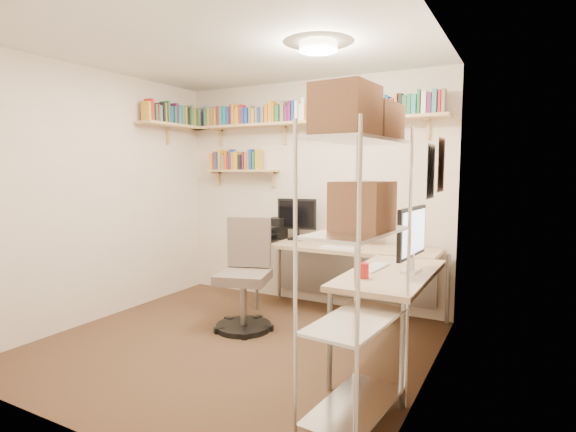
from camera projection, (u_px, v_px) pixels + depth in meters
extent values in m
plane|color=#422A1C|center=(233.00, 345.00, 3.89)|extent=(3.20, 3.20, 0.00)
cube|color=#F2DAC5|center=(309.00, 193.00, 5.08)|extent=(3.20, 0.04, 2.50)
cube|color=#F2DAC5|center=(101.00, 196.00, 4.52)|extent=(0.04, 3.00, 2.50)
cube|color=#F2DAC5|center=(427.00, 209.00, 3.01)|extent=(0.04, 3.00, 2.50)
cube|color=#F2DAC5|center=(71.00, 218.00, 2.45)|extent=(3.20, 0.04, 2.50)
cube|color=silver|center=(229.00, 47.00, 3.64)|extent=(3.20, 3.00, 0.04)
cube|color=silver|center=(441.00, 165.00, 3.47)|extent=(0.01, 0.30, 0.42)
cube|color=silver|center=(431.00, 171.00, 3.12)|extent=(0.01, 0.28, 0.38)
cylinder|color=#FFEAC6|center=(318.00, 47.00, 3.48)|extent=(0.30, 0.30, 0.06)
cube|color=tan|center=(304.00, 123.00, 4.89)|extent=(3.05, 0.25, 0.03)
cube|color=tan|center=(174.00, 126.00, 5.21)|extent=(0.25, 1.00, 0.03)
cube|color=tan|center=(241.00, 171.00, 5.37)|extent=(0.95, 0.20, 0.02)
cube|color=tan|center=(219.00, 134.00, 5.52)|extent=(0.03, 0.20, 0.20)
cube|color=tan|center=(283.00, 131.00, 5.09)|extent=(0.03, 0.20, 0.20)
cube|color=tan|center=(359.00, 127.00, 4.67)|extent=(0.03, 0.20, 0.20)
cube|color=tan|center=(428.00, 124.00, 4.34)|extent=(0.03, 0.20, 0.20)
cube|color=#651A54|center=(199.00, 119.00, 5.57)|extent=(0.04, 0.14, 0.22)
cube|color=gray|center=(202.00, 118.00, 5.54)|extent=(0.04, 0.13, 0.22)
cube|color=black|center=(205.00, 120.00, 5.52)|extent=(0.04, 0.12, 0.17)
cube|color=teal|center=(209.00, 117.00, 5.49)|extent=(0.03, 0.15, 0.24)
cube|color=gold|center=(212.00, 118.00, 5.47)|extent=(0.04, 0.15, 0.22)
cube|color=gray|center=(215.00, 117.00, 5.45)|extent=(0.03, 0.14, 0.23)
cube|color=gold|center=(218.00, 118.00, 5.43)|extent=(0.03, 0.12, 0.21)
cube|color=red|center=(221.00, 116.00, 5.41)|extent=(0.03, 0.12, 0.23)
cube|color=teal|center=(224.00, 116.00, 5.39)|extent=(0.04, 0.15, 0.23)
cube|color=teal|center=(227.00, 117.00, 5.36)|extent=(0.04, 0.11, 0.22)
cube|color=#1E3F9F|center=(230.00, 116.00, 5.34)|extent=(0.04, 0.14, 0.22)
cube|color=red|center=(233.00, 115.00, 5.32)|extent=(0.03, 0.11, 0.24)
cube|color=gold|center=(235.00, 115.00, 5.30)|extent=(0.02, 0.14, 0.24)
cube|color=gold|center=(238.00, 117.00, 5.29)|extent=(0.02, 0.12, 0.18)
cube|color=gold|center=(240.00, 116.00, 5.27)|extent=(0.03, 0.14, 0.20)
cube|color=red|center=(243.00, 115.00, 5.26)|extent=(0.03, 0.11, 0.23)
cube|color=#1E3F9F|center=(245.00, 116.00, 5.24)|extent=(0.04, 0.13, 0.19)
cube|color=#1E3F9F|center=(249.00, 116.00, 5.22)|extent=(0.04, 0.14, 0.19)
cube|color=gray|center=(252.00, 115.00, 5.19)|extent=(0.03, 0.12, 0.21)
cube|color=gold|center=(256.00, 117.00, 5.17)|extent=(0.04, 0.14, 0.17)
cube|color=gray|center=(259.00, 116.00, 5.15)|extent=(0.03, 0.14, 0.18)
cube|color=#1E3F9F|center=(261.00, 116.00, 5.14)|extent=(0.03, 0.12, 0.18)
cube|color=gray|center=(265.00, 116.00, 5.12)|extent=(0.03, 0.13, 0.18)
cube|color=orange|center=(268.00, 114.00, 5.09)|extent=(0.04, 0.11, 0.21)
cube|color=gold|center=(272.00, 112.00, 5.07)|extent=(0.04, 0.12, 0.25)
cube|color=orange|center=(276.00, 113.00, 5.05)|extent=(0.03, 0.15, 0.22)
cube|color=#246C41|center=(279.00, 114.00, 5.02)|extent=(0.04, 0.15, 0.19)
cube|color=gray|center=(284.00, 112.00, 5.00)|extent=(0.04, 0.12, 0.24)
cube|color=#651A54|center=(288.00, 114.00, 4.97)|extent=(0.04, 0.11, 0.18)
cube|color=#651A54|center=(291.00, 112.00, 4.95)|extent=(0.03, 0.13, 0.23)
cube|color=#1E3F9F|center=(295.00, 112.00, 4.93)|extent=(0.03, 0.14, 0.23)
cube|color=white|center=(298.00, 112.00, 4.91)|extent=(0.04, 0.13, 0.22)
cube|color=white|center=(302.00, 113.00, 4.89)|extent=(0.03, 0.11, 0.19)
cube|color=white|center=(305.00, 110.00, 4.87)|extent=(0.03, 0.14, 0.25)
cube|color=orange|center=(309.00, 113.00, 4.85)|extent=(0.02, 0.11, 0.17)
cube|color=#246C41|center=(311.00, 111.00, 4.84)|extent=(0.02, 0.13, 0.22)
cube|color=red|center=(314.00, 110.00, 4.82)|extent=(0.04, 0.12, 0.24)
cube|color=#1E3F9F|center=(318.00, 111.00, 4.80)|extent=(0.02, 0.13, 0.20)
cube|color=gold|center=(321.00, 110.00, 4.78)|extent=(0.03, 0.14, 0.23)
cube|color=teal|center=(324.00, 111.00, 4.76)|extent=(0.04, 0.15, 0.19)
cube|color=#246C41|center=(328.00, 109.00, 4.74)|extent=(0.03, 0.13, 0.24)
cube|color=orange|center=(332.00, 109.00, 4.72)|extent=(0.03, 0.14, 0.24)
cube|color=orange|center=(335.00, 111.00, 4.71)|extent=(0.04, 0.11, 0.19)
cube|color=black|center=(339.00, 108.00, 4.68)|extent=(0.04, 0.13, 0.25)
cube|color=gray|center=(344.00, 109.00, 4.66)|extent=(0.04, 0.12, 0.21)
cube|color=white|center=(347.00, 107.00, 4.64)|extent=(0.04, 0.13, 0.24)
cube|color=#1E3F9F|center=(352.00, 107.00, 4.62)|extent=(0.03, 0.11, 0.24)
cube|color=#651A54|center=(356.00, 108.00, 4.60)|extent=(0.04, 0.12, 0.21)
cube|color=#246C41|center=(360.00, 107.00, 4.58)|extent=(0.03, 0.15, 0.22)
cube|color=red|center=(363.00, 109.00, 4.56)|extent=(0.02, 0.11, 0.19)
cube|color=white|center=(367.00, 109.00, 4.55)|extent=(0.04, 0.14, 0.18)
cube|color=#246C41|center=(372.00, 108.00, 4.52)|extent=(0.04, 0.15, 0.19)
cube|color=#1E3F9F|center=(377.00, 107.00, 4.49)|extent=(0.04, 0.14, 0.21)
cube|color=teal|center=(382.00, 108.00, 4.47)|extent=(0.03, 0.14, 0.18)
cube|color=teal|center=(385.00, 106.00, 4.45)|extent=(0.02, 0.13, 0.22)
cube|color=#1E3F9F|center=(388.00, 107.00, 4.44)|extent=(0.03, 0.14, 0.19)
cube|color=#651A54|center=(393.00, 108.00, 4.42)|extent=(0.04, 0.14, 0.17)
cube|color=orange|center=(397.00, 105.00, 4.40)|extent=(0.02, 0.14, 0.21)
cube|color=black|center=(401.00, 105.00, 4.38)|extent=(0.04, 0.12, 0.21)
cube|color=#246C41|center=(406.00, 106.00, 4.36)|extent=(0.04, 0.13, 0.19)
cube|color=#246C41|center=(410.00, 105.00, 4.34)|extent=(0.04, 0.14, 0.20)
cube|color=teal|center=(415.00, 105.00, 4.32)|extent=(0.04, 0.15, 0.19)
cube|color=#246C41|center=(420.00, 102.00, 4.30)|extent=(0.03, 0.12, 0.24)
cube|color=white|center=(425.00, 103.00, 4.27)|extent=(0.04, 0.12, 0.22)
cube|color=#651A54|center=(430.00, 104.00, 4.25)|extent=(0.04, 0.14, 0.19)
cube|color=teal|center=(435.00, 102.00, 4.23)|extent=(0.04, 0.13, 0.23)
cube|color=red|center=(440.00, 102.00, 4.21)|extent=(0.02, 0.13, 0.22)
cube|color=gray|center=(444.00, 101.00, 4.19)|extent=(0.03, 0.13, 0.23)
cube|color=gold|center=(146.00, 111.00, 4.82)|extent=(0.11, 0.04, 0.21)
cube|color=red|center=(149.00, 110.00, 4.86)|extent=(0.12, 0.04, 0.24)
cube|color=#246C41|center=(152.00, 113.00, 4.90)|extent=(0.14, 0.03, 0.19)
cube|color=red|center=(155.00, 113.00, 4.94)|extent=(0.14, 0.02, 0.19)
cube|color=teal|center=(157.00, 114.00, 4.97)|extent=(0.13, 0.04, 0.18)
cube|color=black|center=(160.00, 113.00, 5.00)|extent=(0.13, 0.03, 0.22)
cube|color=orange|center=(162.00, 113.00, 5.04)|extent=(0.13, 0.02, 0.22)
cube|color=#246C41|center=(165.00, 112.00, 5.07)|extent=(0.14, 0.03, 0.25)
cube|color=#1E3F9F|center=(168.00, 115.00, 5.12)|extent=(0.12, 0.04, 0.19)
cube|color=#246C41|center=(171.00, 115.00, 5.16)|extent=(0.14, 0.03, 0.20)
cube|color=#651A54|center=(174.00, 114.00, 5.19)|extent=(0.11, 0.04, 0.24)
cube|color=teal|center=(177.00, 115.00, 5.24)|extent=(0.11, 0.04, 0.23)
cube|color=teal|center=(180.00, 116.00, 5.29)|extent=(0.12, 0.04, 0.22)
cube|color=orange|center=(182.00, 116.00, 5.32)|extent=(0.13, 0.03, 0.21)
cube|color=black|center=(185.00, 117.00, 5.36)|extent=(0.11, 0.04, 0.21)
cube|color=#246C41|center=(187.00, 117.00, 5.40)|extent=(0.15, 0.03, 0.22)
cube|color=gray|center=(189.00, 116.00, 5.43)|extent=(0.12, 0.03, 0.25)
cube|color=gold|center=(191.00, 117.00, 5.46)|extent=(0.12, 0.04, 0.22)
cube|color=#246C41|center=(194.00, 118.00, 5.50)|extent=(0.14, 0.04, 0.22)
cube|color=teal|center=(196.00, 119.00, 5.54)|extent=(0.15, 0.04, 0.20)
cube|color=#651A54|center=(198.00, 118.00, 5.57)|extent=(0.14, 0.02, 0.23)
cube|color=gold|center=(214.00, 162.00, 5.55)|extent=(0.04, 0.12, 0.20)
cube|color=red|center=(217.00, 161.00, 5.52)|extent=(0.03, 0.12, 0.22)
cube|color=#1E3F9F|center=(219.00, 161.00, 5.51)|extent=(0.03, 0.14, 0.21)
cube|color=gold|center=(222.00, 160.00, 5.48)|extent=(0.03, 0.13, 0.24)
cube|color=gray|center=(225.00, 163.00, 5.47)|extent=(0.04, 0.12, 0.17)
cube|color=orange|center=(228.00, 160.00, 5.44)|extent=(0.02, 0.12, 0.22)
cube|color=red|center=(231.00, 162.00, 5.43)|extent=(0.02, 0.13, 0.17)
cube|color=#1E3F9F|center=(232.00, 160.00, 5.41)|extent=(0.02, 0.12, 0.24)
cube|color=orange|center=(235.00, 161.00, 5.39)|extent=(0.04, 0.14, 0.20)
cube|color=gold|center=(238.00, 161.00, 5.37)|extent=(0.04, 0.14, 0.21)
cube|color=black|center=(242.00, 162.00, 5.35)|extent=(0.04, 0.12, 0.18)
cube|color=#651A54|center=(245.00, 161.00, 5.33)|extent=(0.02, 0.12, 0.21)
cube|color=orange|center=(248.00, 161.00, 5.31)|extent=(0.03, 0.13, 0.21)
cube|color=gray|center=(251.00, 160.00, 5.29)|extent=(0.03, 0.14, 0.23)
cube|color=#1E3F9F|center=(253.00, 160.00, 5.27)|extent=(0.03, 0.15, 0.24)
cube|color=#246C41|center=(256.00, 161.00, 5.26)|extent=(0.03, 0.14, 0.21)
cube|color=gold|center=(259.00, 160.00, 5.24)|extent=(0.04, 0.12, 0.24)
cube|color=#D7AF8C|center=(343.00, 248.00, 4.59)|extent=(1.89, 0.60, 0.04)
cube|color=#D7AF8C|center=(391.00, 274.00, 3.43)|extent=(0.60, 1.29, 0.04)
cylinder|color=gray|center=(257.00, 278.00, 4.84)|extent=(0.04, 0.04, 0.70)
cylinder|color=gray|center=(279.00, 269.00, 5.27)|extent=(0.04, 0.04, 0.70)
cylinder|color=gray|center=(448.00, 289.00, 4.38)|extent=(0.04, 0.04, 0.70)
cylinder|color=gray|center=(330.00, 341.00, 3.06)|extent=(0.04, 0.04, 0.70)
cylinder|color=gray|center=(403.00, 355.00, 2.83)|extent=(0.04, 0.04, 0.70)
cube|color=gray|center=(352.00, 273.00, 4.85)|extent=(1.79, 0.02, 0.55)
cube|color=silver|center=(352.00, 213.00, 4.64)|extent=(0.55, 0.03, 0.42)
cube|color=black|center=(352.00, 213.00, 4.62)|extent=(0.49, 0.00, 0.36)
cube|color=black|center=(297.00, 214.00, 4.95)|extent=(0.44, 0.03, 0.34)
cube|color=black|center=(412.00, 232.00, 3.37)|extent=(0.03, 0.58, 0.38)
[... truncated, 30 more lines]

